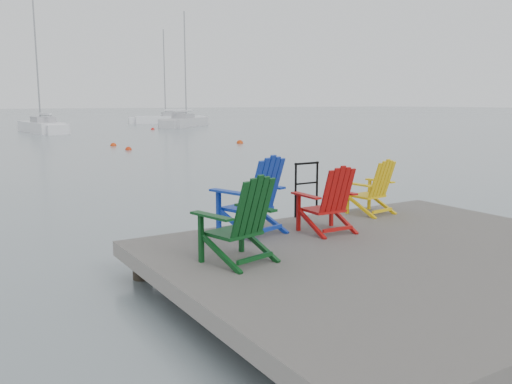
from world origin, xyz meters
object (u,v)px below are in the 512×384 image
handrail (306,184)px  chair_green (241,219)px  sailboat_mid (185,123)px  buoy_d (153,130)px  chair_blue (254,195)px  buoy_b (113,146)px  sailboat_near (42,128)px  chair_yellow (373,187)px  buoy_a (129,150)px  sailboat_far (169,120)px  chair_red (329,199)px  buoy_c (240,143)px

handrail → chair_green: (-2.25, -1.73, -0.02)m
sailboat_mid → buoy_d: (-5.07, -4.54, -0.36)m
handrail → chair_blue: (-1.39, -0.62, 0.02)m
buoy_b → chair_green: bearing=-103.6°
sailboat_near → chair_yellow: bearing=-96.3°
sailboat_mid → buoy_a: size_ratio=33.91×
sailboat_mid → buoy_b: bearing=-78.3°
handrail → sailboat_far: sailboat_far is taller
handrail → buoy_a: 19.60m
chair_yellow → sailboat_far: 53.43m
sailboat_far → buoy_d: size_ratio=32.16×
sailboat_far → buoy_b: sailboat_far is taller
handrail → sailboat_mid: 45.30m
chair_yellow → sailboat_near: 38.83m
handrail → sailboat_near: size_ratio=0.08×
sailboat_near → buoy_a: bearing=-92.0°
chair_red → buoy_b: 23.59m
sailboat_near → buoy_d: bearing=-8.7°
sailboat_mid → handrail: bearing=-66.5°
handrail → chair_red: (-0.43, -1.11, -0.05)m
sailboat_far → buoy_a: (-15.04, -30.77, -0.36)m
chair_green → buoy_d: chair_green is taller
chair_blue → chair_red: 1.08m
sailboat_near → buoy_c: (7.49, -18.22, -0.36)m
sailboat_near → buoy_a: size_ratio=32.70×
sailboat_mid → buoy_b: sailboat_mid is taller
chair_blue → chair_red: (0.96, -0.49, -0.07)m
handrail → buoy_c: bearing=62.8°
buoy_b → buoy_c: (6.79, -2.04, 0.00)m
chair_yellow → sailboat_far: size_ratio=0.09×
buoy_a → sailboat_mid: bearing=59.7°
chair_yellow → buoy_a: (2.36, 19.74, -0.97)m
chair_yellow → sailboat_near: sailboat_near is taller
sailboat_far → buoy_d: sailboat_far is taller
chair_blue → buoy_c: size_ratio=2.87×
handrail → chair_blue: 1.52m
buoy_c → sailboat_mid: bearing=73.7°
buoy_c → buoy_b: bearing=163.3°
chair_green → sailboat_mid: size_ratio=0.09×
handrail → buoy_d: handrail is taller
chair_red → buoy_a: bearing=80.4°
buoy_a → chair_blue: bearing=-103.5°
sailboat_mid → sailboat_far: bearing=123.2°
chair_green → sailboat_near: sailboat_near is taller
chair_green → handrail: bearing=24.2°
sailboat_mid → sailboat_far: (1.69, 7.95, 0.00)m
handrail → buoy_b: size_ratio=2.60×
chair_yellow → sailboat_mid: (15.70, 42.56, -0.61)m
sailboat_far → chair_green: bearing=171.6°
sailboat_near → sailboat_far: size_ratio=1.04×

